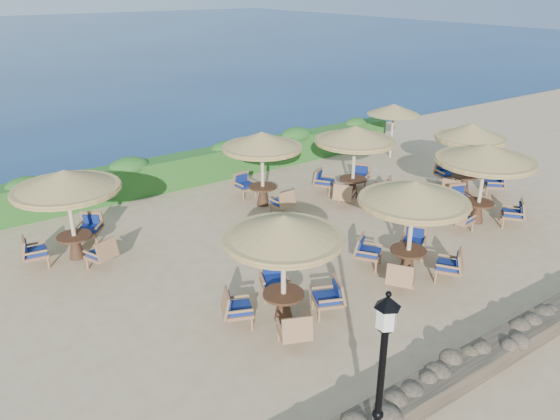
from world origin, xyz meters
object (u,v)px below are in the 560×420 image
object	(u,v)px
cafe_set_4	(262,150)
cafe_set_5	(355,148)
cafe_set_1	(413,210)
extra_parasol	(394,109)
cafe_set_0	(284,250)
cafe_set_6	(469,146)
lamp_post	(379,396)
cafe_set_3	(67,195)
cafe_set_2	(485,165)

from	to	relation	value
cafe_set_4	cafe_set_5	bearing A→B (deg)	-20.83
cafe_set_1	extra_parasol	bearing A→B (deg)	46.86
cafe_set_0	cafe_set_6	xyz separation A→B (m)	(10.26, 2.87, 0.03)
lamp_post	cafe_set_3	size ratio (longest dim) A/B	1.13
cafe_set_2	cafe_set_5	xyz separation A→B (m)	(-1.80, 4.07, -0.13)
cafe_set_0	cafe_set_2	xyz separation A→B (m)	(8.43, 0.92, 0.18)
cafe_set_2	cafe_set_3	distance (m)	12.53
cafe_set_0	cafe_set_2	size ratio (longest dim) A/B	0.91
cafe_set_2	cafe_set_5	world-z (taller)	same
lamp_post	cafe_set_6	size ratio (longest dim) A/B	1.22
lamp_post	extra_parasol	xyz separation A→B (m)	(12.60, 12.00, 0.62)
extra_parasol	cafe_set_4	bearing A→B (deg)	-169.42
lamp_post	cafe_set_5	world-z (taller)	lamp_post
cafe_set_4	cafe_set_1	bearing A→B (deg)	-85.26
cafe_set_1	cafe_set_2	distance (m)	4.54
cafe_set_4	cafe_set_0	bearing A→B (deg)	-119.41
lamp_post	cafe_set_0	distance (m)	4.56
extra_parasol	cafe_set_3	distance (m)	14.47
cafe_set_4	cafe_set_6	xyz separation A→B (m)	(6.78, -3.31, -0.16)
cafe_set_1	cafe_set_2	bearing A→B (deg)	13.36
cafe_set_1	cafe_set_6	world-z (taller)	same
cafe_set_3	cafe_set_2	bearing A→B (deg)	-23.40
cafe_set_3	cafe_set_5	distance (m)	9.74
extra_parasol	cafe_set_0	distance (m)	13.64
cafe_set_3	cafe_set_0	bearing A→B (deg)	-62.50
cafe_set_0	cafe_set_1	world-z (taller)	same
cafe_set_6	cafe_set_3	bearing A→B (deg)	167.21
cafe_set_1	cafe_set_6	xyz separation A→B (m)	(6.25, 3.00, -0.01)
cafe_set_0	cafe_set_4	size ratio (longest dim) A/B	1.00
cafe_set_1	cafe_set_3	bearing A→B (deg)	139.60
lamp_post	cafe_set_1	bearing A→B (deg)	38.49
cafe_set_5	cafe_set_1	bearing A→B (deg)	-117.07
cafe_set_0	cafe_set_6	size ratio (longest dim) A/B	1.05
cafe_set_1	cafe_set_5	world-z (taller)	same
lamp_post	cafe_set_2	bearing A→B (deg)	28.47
cafe_set_0	cafe_set_6	world-z (taller)	same
lamp_post	cafe_set_4	bearing A→B (deg)	65.53
lamp_post	cafe_set_3	world-z (taller)	lamp_post
lamp_post	cafe_set_1	world-z (taller)	lamp_post
extra_parasol	cafe_set_1	world-z (taller)	cafe_set_1
extra_parasol	cafe_set_5	distance (m)	5.38
lamp_post	cafe_set_6	bearing A→B (deg)	32.00
cafe_set_3	cafe_set_6	size ratio (longest dim) A/B	1.09
cafe_set_2	lamp_post	bearing A→B (deg)	-151.53
cafe_set_2	cafe_set_5	size ratio (longest dim) A/B	1.09
cafe_set_0	cafe_set_3	xyz separation A→B (m)	(-3.07, 5.90, 0.14)
cafe_set_0	cafe_set_1	bearing A→B (deg)	-1.82
cafe_set_6	cafe_set_2	bearing A→B (deg)	-133.23
cafe_set_3	cafe_set_4	distance (m)	6.56
cafe_set_1	cafe_set_4	distance (m)	6.33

